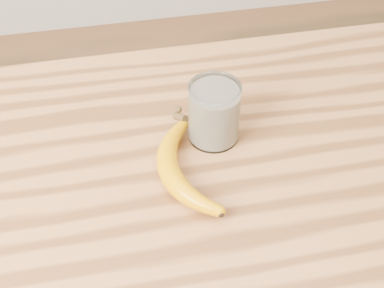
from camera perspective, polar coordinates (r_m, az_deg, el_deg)
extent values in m
cube|color=#A56A38|center=(0.85, -2.58, -6.38)|extent=(1.20, 0.80, 0.04)
cylinder|color=brown|center=(1.54, 16.04, -4.05)|extent=(0.06, 0.06, 0.86)
cylinder|color=white|center=(0.89, 2.37, 3.36)|extent=(0.09, 0.09, 0.11)
torus|color=white|center=(0.86, 2.47, 6.04)|extent=(0.09, 0.09, 0.00)
cylinder|color=beige|center=(0.89, 2.36, 3.08)|extent=(0.08, 0.08, 0.09)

